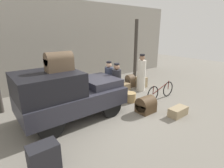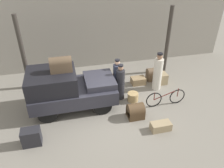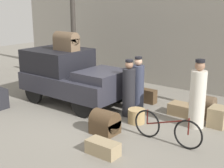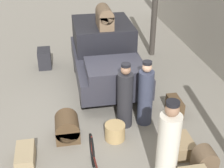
{
  "view_description": "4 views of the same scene",
  "coord_description": "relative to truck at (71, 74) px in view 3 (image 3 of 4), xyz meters",
  "views": [
    {
      "loc": [
        -3.86,
        -4.93,
        2.98
      ],
      "look_at": [
        0.2,
        0.2,
        0.95
      ],
      "focal_mm": 28.0,
      "sensor_mm": 36.0,
      "label": 1
    },
    {
      "loc": [
        -1.66,
        -7.45,
        5.77
      ],
      "look_at": [
        0.2,
        0.2,
        0.95
      ],
      "focal_mm": 35.0,
      "sensor_mm": 36.0,
      "label": 2
    },
    {
      "loc": [
        5.55,
        -6.81,
        3.33
      ],
      "look_at": [
        0.2,
        0.2,
        0.95
      ],
      "focal_mm": 50.0,
      "sensor_mm": 36.0,
      "label": 3
    },
    {
      "loc": [
        6.82,
        -1.02,
        4.74
      ],
      "look_at": [
        0.2,
        0.2,
        0.95
      ],
      "focal_mm": 50.0,
      "sensor_mm": 36.0,
      "label": 4
    }
  ],
  "objects": [
    {
      "name": "ground_plane",
      "position": [
        1.65,
        -0.35,
        -0.94
      ],
      "size": [
        30.0,
        30.0,
        0.0
      ],
      "primitive_type": "plane",
      "color": "gray"
    },
    {
      "name": "station_building_facade",
      "position": [
        1.65,
        3.72,
        1.31
      ],
      "size": [
        16.0,
        0.15,
        4.5
      ],
      "color": "gray",
      "rests_on": "ground"
    },
    {
      "name": "canopy_pillar_left",
      "position": [
        -1.78,
        2.02,
        0.84
      ],
      "size": [
        0.2,
        0.2,
        3.56
      ],
      "color": "#38332D",
      "rests_on": "ground"
    },
    {
      "name": "truck",
      "position": [
        0.0,
        0.0,
        0.0
      ],
      "size": [
        3.5,
        1.89,
        1.74
      ],
      "color": "black",
      "rests_on": "ground"
    },
    {
      "name": "bicycle",
      "position": [
        4.05,
        -0.88,
        -0.58
      ],
      "size": [
        1.8,
        0.04,
        0.76
      ],
      "color": "black",
      "rests_on": "ground"
    },
    {
      "name": "wicker_basket",
      "position": [
        2.78,
        -0.26,
        -0.75
      ],
      "size": [
        0.48,
        0.48,
        0.4
      ],
      "color": "tan",
      "rests_on": "ground"
    },
    {
      "name": "porter_lifting_near_truck",
      "position": [
        2.27,
        0.59,
        -0.16
      ],
      "size": [
        0.37,
        0.37,
        1.7
      ],
      "color": "#33384C",
      "rests_on": "ground"
    },
    {
      "name": "conductor_in_dark_uniform",
      "position": [
        2.28,
        0.09,
        -0.17
      ],
      "size": [
        0.38,
        0.38,
        1.69
      ],
      "color": "#232328",
      "rests_on": "ground"
    },
    {
      "name": "porter_with_bicycle",
      "position": [
        4.22,
        0.47,
        -0.09
      ],
      "size": [
        0.42,
        0.42,
        1.86
      ],
      "color": "silver",
      "rests_on": "ground"
    },
    {
      "name": "trunk_barrel_dark",
      "position": [
        4.24,
        1.28,
        -0.61
      ],
      "size": [
        0.38,
        0.44,
        0.67
      ],
      "color": "brown",
      "rests_on": "ground"
    },
    {
      "name": "trunk_umber_medium",
      "position": [
        3.51,
        1.08,
        -0.77
      ],
      "size": [
        0.69,
        0.49,
        0.35
      ],
      "color": "#937A56",
      "rests_on": "ground"
    },
    {
      "name": "suitcase_black_upright",
      "position": [
        2.53,
        -1.35,
        -0.66
      ],
      "size": [
        0.65,
        0.55,
        0.62
      ],
      "color": "#4C3823",
      "rests_on": "ground"
    },
    {
      "name": "trunk_large_brown",
      "position": [
        4.68,
        0.87,
        -0.67
      ],
      "size": [
        0.45,
        0.54,
        0.54
      ],
      "color": "#9E8966",
      "rests_on": "ground"
    },
    {
      "name": "suitcase_tan_flat",
      "position": [
        3.21,
        -2.28,
        -0.79
      ],
      "size": [
        0.76,
        0.38,
        0.32
      ],
      "color": "#9E8966",
      "rests_on": "ground"
    },
    {
      "name": "suitcase_small_leather",
      "position": [
        2.07,
        1.47,
        -0.72
      ],
      "size": [
        0.65,
        0.29,
        0.45
      ],
      "color": "#4C3823",
      "rests_on": "ground"
    },
    {
      "name": "trunk_on_truck_roof",
      "position": [
        -0.15,
        0.0,
        1.09
      ],
      "size": [
        0.84,
        0.42,
        0.61
      ],
      "color": "brown",
      "rests_on": "truck"
    }
  ]
}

